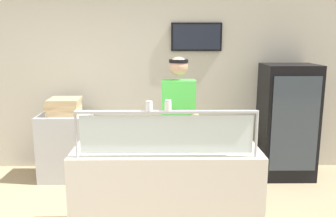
# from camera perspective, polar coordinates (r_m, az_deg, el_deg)

# --- Properties ---
(ground_plane) EXTENTS (12.00, 12.00, 0.00)m
(ground_plane) POSITION_cam_1_polar(r_m,az_deg,el_deg) (4.35, -0.32, -15.59)
(ground_plane) COLOR tan
(ground_plane) RESTS_ON ground
(shop_rear_unit) EXTENTS (6.14, 0.13, 2.70)m
(shop_rear_unit) POSITION_cam_1_polar(r_m,az_deg,el_deg) (5.35, -0.37, 4.75)
(shop_rear_unit) COLOR beige
(shop_rear_unit) RESTS_ON ground
(serving_counter) EXTENTS (1.74, 0.72, 0.95)m
(serving_counter) POSITION_cam_1_polar(r_m,az_deg,el_deg) (3.57, -0.26, -13.46)
(serving_counter) COLOR silver
(serving_counter) RESTS_ON ground
(sneeze_guard) EXTENTS (1.57, 0.06, 0.41)m
(sneeze_guard) POSITION_cam_1_polar(r_m,az_deg,el_deg) (3.04, -0.24, -3.11)
(sneeze_guard) COLOR #B2B5BC
(sneeze_guard) RESTS_ON serving_counter
(pizza_tray) EXTENTS (0.47, 0.47, 0.04)m
(pizza_tray) POSITION_cam_1_polar(r_m,az_deg,el_deg) (3.45, 0.02, -5.62)
(pizza_tray) COLOR #9EA0A8
(pizza_tray) RESTS_ON serving_counter
(pizza_server) EXTENTS (0.12, 0.29, 0.01)m
(pizza_server) POSITION_cam_1_polar(r_m,az_deg,el_deg) (3.42, -0.34, -5.37)
(pizza_server) COLOR #ADAFB7
(pizza_server) RESTS_ON pizza_tray
(parmesan_shaker) EXTENTS (0.06, 0.06, 0.08)m
(parmesan_shaker) POSITION_cam_1_polar(r_m,az_deg,el_deg) (3.00, -3.03, 0.31)
(parmesan_shaker) COLOR white
(parmesan_shaker) RESTS_ON sneeze_guard
(pepper_flake_shaker) EXTENTS (0.06, 0.06, 0.09)m
(pepper_flake_shaker) POSITION_cam_1_polar(r_m,az_deg,el_deg) (2.99, -0.00, 0.40)
(pepper_flake_shaker) COLOR white
(pepper_flake_shaker) RESTS_ON sneeze_guard
(worker_figure) EXTENTS (0.41, 0.50, 1.76)m
(worker_figure) POSITION_cam_1_polar(r_m,az_deg,el_deg) (4.08, 1.71, -2.34)
(worker_figure) COLOR #23232D
(worker_figure) RESTS_ON ground
(drink_fridge) EXTENTS (0.73, 0.63, 1.61)m
(drink_fridge) POSITION_cam_1_polar(r_m,az_deg,el_deg) (5.30, 18.52, -1.97)
(drink_fridge) COLOR black
(drink_fridge) RESTS_ON ground
(prep_shelf) EXTENTS (0.70, 0.55, 0.92)m
(prep_shelf) POSITION_cam_1_polar(r_m,az_deg,el_deg) (5.24, -15.97, -5.85)
(prep_shelf) COLOR #B7BABF
(prep_shelf) RESTS_ON ground
(pizza_box_stack) EXTENTS (0.44, 0.43, 0.22)m
(pizza_box_stack) POSITION_cam_1_polar(r_m,az_deg,el_deg) (5.10, -16.29, 0.33)
(pizza_box_stack) COLOR tan
(pizza_box_stack) RESTS_ON prep_shelf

